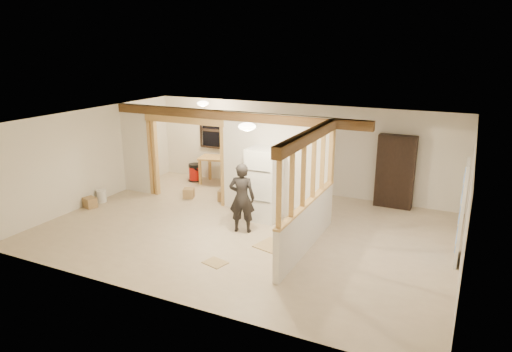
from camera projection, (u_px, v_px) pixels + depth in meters
The scene contains 30 objects.
floor at pixel (246, 229), 10.44m from camera, with size 9.00×6.50×0.01m, color #C7B294.
ceiling at pixel (245, 121), 9.74m from camera, with size 9.00×6.50×0.01m, color white.
wall_back at pixel (297, 148), 12.90m from camera, with size 9.00×0.01×2.50m, color silver.
wall_front at pixel (153, 228), 7.28m from camera, with size 9.00×0.01×2.50m, color silver.
wall_left at pixel (93, 156), 11.96m from camera, with size 0.01×6.50×2.50m, color silver.
wall_right at pixel (468, 207), 8.22m from camera, with size 0.01×6.50×2.50m, color silver.
partition_left_stub at pixel (136, 149), 12.81m from camera, with size 0.90×0.12×2.50m, color silver.
partition_center at pixel (275, 165), 11.05m from camera, with size 2.80×0.12×2.50m, color silver.
doorway_frame at pixel (186, 160), 12.17m from camera, with size 2.46×0.14×2.20m, color tan.
header_beam_back at pixel (231, 116), 11.23m from camera, with size 7.00×0.18×0.22m, color brown.
header_beam_right at pixel (310, 136), 8.76m from camera, with size 0.18×3.30×0.22m, color brown.
pony_wall at pixel (307, 227), 9.29m from camera, with size 0.12×3.20×1.00m, color silver.
stud_partition at pixel (309, 172), 8.96m from camera, with size 0.14×3.20×1.32m, color tan.
window_back at pixel (216, 131), 13.83m from camera, with size 1.12×0.10×1.10m, color black.
french_door at pixel (462, 212), 8.67m from camera, with size 0.12×0.86×2.00m, color white.
ceiling_dome_main at pixel (247, 127), 9.19m from camera, with size 0.36×0.36×0.16m, color #FFEABF.
ceiling_dome_util at pixel (203, 103), 12.78m from camera, with size 0.32×0.32×0.14m, color #FFEABF.
hanging_bulb at pixel (205, 119), 12.05m from camera, with size 0.07×0.07×0.07m, color #FFD88C.
refrigerator at pixel (264, 184), 10.84m from camera, with size 0.72×0.70×1.75m, color white.
woman at pixel (242, 198), 10.11m from camera, with size 0.58×0.38×1.59m, color black.
work_table at pixel (222, 171), 13.65m from camera, with size 1.34×0.67×0.84m, color tan.
potted_plant at pixel (226, 153), 13.34m from camera, with size 0.29×0.25×0.32m, color #33752A.
shop_vac at pixel (195, 172), 14.05m from camera, with size 0.42×0.42×0.55m, color #9E0F07.
bookshelf at pixel (395, 172), 11.64m from camera, with size 0.94×0.31×1.89m, color black.
bucket at pixel (102, 196), 12.21m from camera, with size 0.26×0.26×0.32m, color white.
box_util_a at pixel (225, 196), 12.31m from camera, with size 0.34×0.29×0.29m, color #A07C4D.
box_util_b at pixel (189, 193), 12.55m from camera, with size 0.28×0.28×0.26m, color #A07C4D.
box_front at pixel (90, 202), 11.81m from camera, with size 0.32×0.26×0.26m, color #A07C4D.
floor_panel_near at pixel (272, 246), 9.57m from camera, with size 0.60×0.60×0.02m, color tan.
floor_panel_far at pixel (215, 263), 8.83m from camera, with size 0.43×0.34×0.01m, color tan.
Camera 1 is at (4.40, -8.63, 4.08)m, focal length 32.00 mm.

